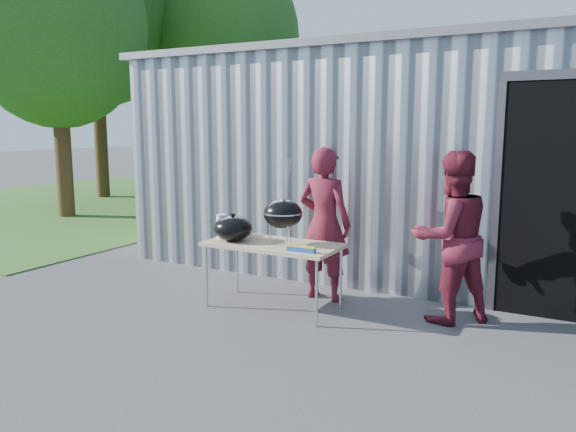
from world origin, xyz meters
The scene contains 14 objects.
ground centered at (0.00, 0.00, 0.00)m, with size 80.00×80.00×0.00m, color #404042.
building centered at (0.92, 4.59, 1.54)m, with size 8.20×6.20×3.10m.
grass_patch centered at (-9.00, 6.00, 0.01)m, with size 10.00×12.00×0.02m, color #2D591E.
tree_left centered at (-7.50, 4.00, 4.22)m, with size 3.91×3.91×6.48m.
tree_mid centered at (-9.50, 7.00, 5.48)m, with size 5.08×5.08×8.41m.
tree_far centered at (-6.50, 9.00, 4.54)m, with size 4.21×4.21×6.97m.
folding_table centered at (-0.11, 0.58, 0.71)m, with size 1.50×0.75×0.75m.
kettle_grill centered at (0.01, 0.59, 1.17)m, with size 0.44×0.44×0.94m.
grill_lid centered at (-0.57, 0.48, 0.89)m, with size 0.44×0.44×0.32m.
paper_towels centered at (-0.76, 0.53, 0.89)m, with size 0.12×0.12×0.28m, color white.
white_tub centered at (-0.66, 0.79, 0.80)m, with size 0.20×0.15×0.10m, color white.
foil_box centered at (0.37, 0.33, 0.78)m, with size 0.32×0.06×0.06m.
person_cook centered at (0.24, 1.18, 0.90)m, with size 0.66×0.43×1.80m, color maroon.
person_bystander centered at (1.72, 1.11, 0.90)m, with size 0.87×0.68×1.79m, color maroon.
Camera 1 is at (2.94, -4.71, 2.03)m, focal length 35.00 mm.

